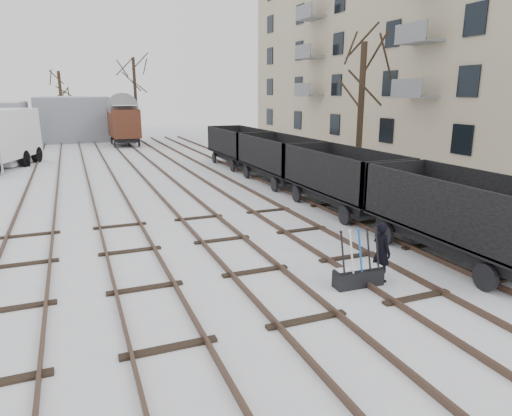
% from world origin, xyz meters
% --- Properties ---
extents(ground, '(120.00, 120.00, 0.00)m').
position_xyz_m(ground, '(0.00, 0.00, 0.00)').
color(ground, white).
rests_on(ground, ground).
extents(tracks, '(13.90, 52.00, 0.16)m').
position_xyz_m(tracks, '(-0.00, 13.67, 0.07)').
color(tracks, black).
rests_on(tracks, ground).
extents(apartment_block, '(10.12, 45.00, 16.10)m').
position_xyz_m(apartment_block, '(19.95, 14.00, 8.05)').
color(apartment_block, '#BAAF8F').
rests_on(apartment_block, ground).
extents(shed_right, '(7.00, 6.00, 4.50)m').
position_xyz_m(shed_right, '(-4.00, 40.00, 2.25)').
color(shed_right, gray).
rests_on(shed_right, ground).
extents(ground_frame, '(1.31, 0.46, 1.49)m').
position_xyz_m(ground_frame, '(2.11, -1.83, 0.28)').
color(ground_frame, black).
rests_on(ground_frame, ground).
extents(worker, '(0.45, 0.62, 1.60)m').
position_xyz_m(worker, '(2.86, -1.73, 0.80)').
color(worker, black).
rests_on(worker, ground).
extents(freight_wagon_a, '(2.47, 6.18, 2.52)m').
position_xyz_m(freight_wagon_a, '(6.00, -1.30, 0.96)').
color(freight_wagon_a, black).
rests_on(freight_wagon_a, ground).
extents(freight_wagon_b, '(2.47, 6.18, 2.52)m').
position_xyz_m(freight_wagon_b, '(6.00, 5.10, 0.96)').
color(freight_wagon_b, black).
rests_on(freight_wagon_b, ground).
extents(freight_wagon_c, '(2.47, 6.18, 2.52)m').
position_xyz_m(freight_wagon_c, '(6.00, 11.50, 0.96)').
color(freight_wagon_c, black).
rests_on(freight_wagon_c, ground).
extents(freight_wagon_d, '(2.47, 6.18, 2.52)m').
position_xyz_m(freight_wagon_d, '(6.00, 17.90, 0.96)').
color(freight_wagon_d, black).
rests_on(freight_wagon_d, ground).
extents(box_van_wagon, '(2.76, 4.99, 3.75)m').
position_xyz_m(box_van_wagon, '(0.31, 33.61, 2.18)').
color(box_van_wagon, black).
rests_on(box_van_wagon, ground).
extents(panel_van, '(3.42, 4.67, 1.89)m').
position_xyz_m(panel_van, '(-8.09, 24.57, 0.98)').
color(panel_van, white).
rests_on(panel_van, ground).
extents(tree_near, '(0.30, 0.30, 7.10)m').
position_xyz_m(tree_near, '(8.49, 7.69, 3.55)').
color(tree_near, black).
rests_on(tree_near, ground).
extents(tree_far_left, '(0.30, 0.30, 6.91)m').
position_xyz_m(tree_far_left, '(-4.93, 39.91, 3.46)').
color(tree_far_left, black).
rests_on(tree_far_left, ground).
extents(tree_far_right, '(0.30, 0.30, 8.15)m').
position_xyz_m(tree_far_right, '(1.90, 36.34, 4.08)').
color(tree_far_right, black).
rests_on(tree_far_right, ground).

